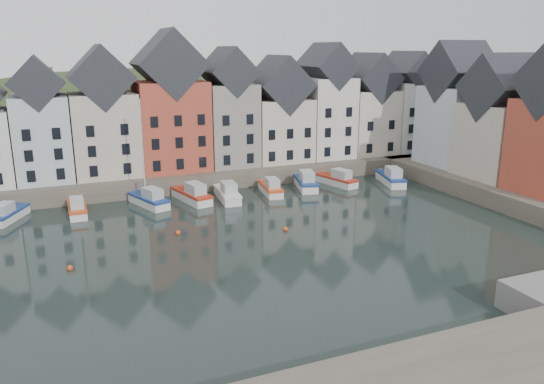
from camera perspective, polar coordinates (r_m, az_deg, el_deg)
ground at (r=45.83m, az=-2.89°, el=-7.06°), size 260.00×260.00×0.00m
far_quay at (r=73.24m, az=-10.89°, el=2.06°), size 90.00×16.00×2.00m
right_quay at (r=68.78m, az=26.52°, el=-0.16°), size 14.00×54.00×2.00m
hillside at (r=103.25m, az=-13.38°, el=-5.18°), size 153.60×70.40×64.00m
far_terrace at (r=70.66m, az=-8.29°, el=8.20°), size 72.37×8.16×17.78m
right_terrace at (r=69.96m, az=23.64°, el=7.05°), size 8.30×24.25×16.36m
mooring_buoys at (r=49.52m, az=-9.38°, el=-5.32°), size 20.50×5.50×0.50m
boat_b at (r=61.50m, az=-26.51°, el=-2.17°), size 4.04×5.98×2.21m
boat_c at (r=60.68m, az=-20.23°, el=-1.69°), size 1.84×5.86×2.25m
boat_d at (r=61.58m, az=-13.04°, el=-0.77°), size 3.98×6.69×12.22m
boat_e at (r=62.44m, az=-8.56°, el=-0.33°), size 3.60×7.09×2.61m
boat_f at (r=62.61m, az=-4.80°, el=-0.19°), size 2.65×6.76×2.53m
boat_g at (r=65.03m, az=-0.13°, el=0.40°), size 2.72×6.28×2.33m
boat_h at (r=67.80m, az=3.63°, el=1.06°), size 3.84×7.18×2.63m
boat_i at (r=69.75m, az=7.05°, el=1.33°), size 3.54×6.56×2.41m
boat_j at (r=71.57m, az=12.68°, el=1.47°), size 3.90×7.11×2.61m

